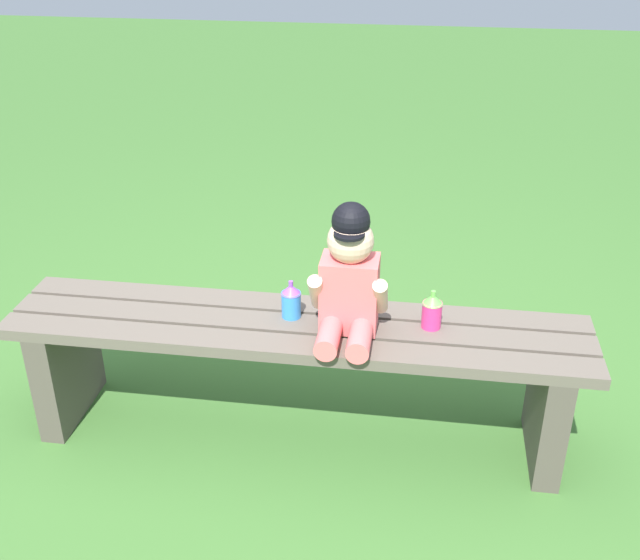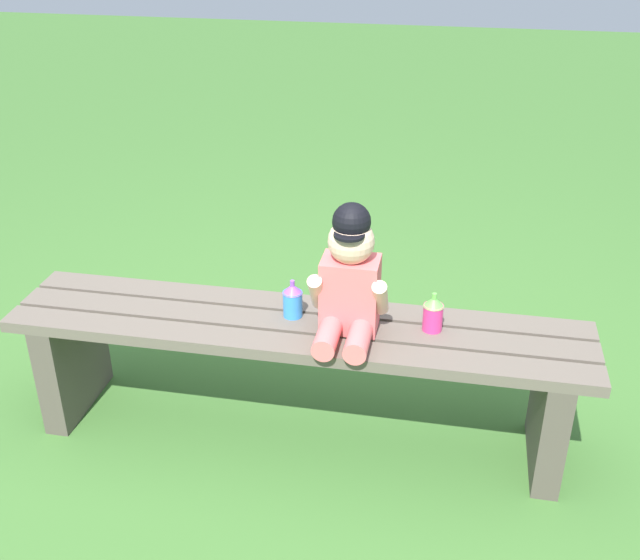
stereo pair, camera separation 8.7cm
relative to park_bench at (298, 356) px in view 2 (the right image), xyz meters
The scene contains 5 objects.
ground_plane 0.30m from the park_bench, ahead, with size 16.00×16.00×0.00m, color #3D6B2D.
park_bench is the anchor object (origin of this frame).
child_figure 0.34m from the park_bench, ahead, with size 0.23×0.27×0.40m.
sippy_cup_left 0.19m from the park_bench, 121.58° to the left, with size 0.06×0.06×0.12m.
sippy_cup_right 0.45m from the park_bench, ahead, with size 0.06×0.06×0.12m.
Camera 2 is at (0.45, -1.96, 1.63)m, focal length 42.82 mm.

